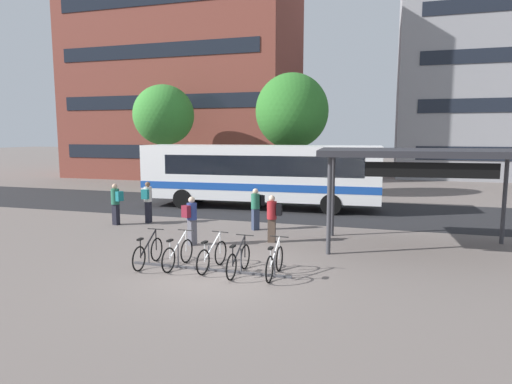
{
  "coord_description": "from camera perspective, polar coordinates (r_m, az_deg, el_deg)",
  "views": [
    {
      "loc": [
        4.3,
        -10.76,
        3.76
      ],
      "look_at": [
        -0.4,
        4.93,
        1.61
      ],
      "focal_mm": 30.91,
      "sensor_mm": 36.0,
      "label": 1
    }
  ],
  "objects": [
    {
      "name": "parked_bicycle_black_0",
      "position": [
        13.12,
        -13.79,
        -7.66
      ],
      "size": [
        0.52,
        1.72,
        0.99
      ],
      "rotation": [
        0.0,
        0.0,
        1.6
      ],
      "color": "black",
      "rests_on": "ground"
    },
    {
      "name": "commuter_teal_pack_3",
      "position": [
        19.26,
        -13.84,
        -0.91
      ],
      "size": [
        0.36,
        0.54,
        1.77
      ],
      "rotation": [
        0.0,
        0.0,
        1.63
      ],
      "color": "black",
      "rests_on": "ground"
    },
    {
      "name": "ground",
      "position": [
        12.18,
        -4.94,
        -10.54
      ],
      "size": [
        200.0,
        200.0,
        0.0
      ],
      "primitive_type": "plane",
      "color": "#6B605B"
    },
    {
      "name": "city_bus",
      "position": [
        22.49,
        0.29,
        2.41
      ],
      "size": [
        12.13,
        3.16,
        3.2
      ],
      "rotation": [
        0.0,
        0.0,
        3.19
      ],
      "color": "white",
      "rests_on": "ground"
    },
    {
      "name": "commuter_teal_pack_1",
      "position": [
        19.21,
        -17.67,
        -1.14
      ],
      "size": [
        0.58,
        0.43,
        1.73
      ],
      "rotation": [
        0.0,
        0.0,
        2.9
      ],
      "color": "black",
      "rests_on": "ground"
    },
    {
      "name": "building_left_wing",
      "position": [
        41.46,
        -9.09,
        15.82
      ],
      "size": [
        19.29,
        10.83,
        19.68
      ],
      "color": "brown",
      "rests_on": "ground"
    },
    {
      "name": "commuter_black_pack_2",
      "position": [
        17.36,
        0.03,
        -1.82
      ],
      "size": [
        0.58,
        0.59,
        1.66
      ],
      "rotation": [
        0.0,
        0.0,
        3.97
      ],
      "color": "#2D3851",
      "rests_on": "ground"
    },
    {
      "name": "commuter_maroon_pack_4",
      "position": [
        15.11,
        -8.4,
        -3.26
      ],
      "size": [
        0.48,
        0.6,
        1.67
      ],
      "rotation": [
        0.0,
        0.0,
        1.19
      ],
      "color": "#565660",
      "rests_on": "ground"
    },
    {
      "name": "bus_lane_asphalt",
      "position": [
        22.24,
        5.29,
        -2.28
      ],
      "size": [
        80.0,
        7.2,
        0.01
      ],
      "primitive_type": "cube",
      "color": "#232326",
      "rests_on": "ground"
    },
    {
      "name": "parked_bicycle_white_4",
      "position": [
        11.83,
        2.43,
        -9.12
      ],
      "size": [
        0.52,
        1.72,
        0.99
      ],
      "rotation": [
        0.0,
        0.0,
        1.56
      ],
      "color": "black",
      "rests_on": "ground"
    },
    {
      "name": "street_tree_0",
      "position": [
        31.95,
        -11.86,
        9.7
      ],
      "size": [
        4.25,
        4.25,
        7.2
      ],
      "color": "brown",
      "rests_on": "ground"
    },
    {
      "name": "street_tree_1",
      "position": [
        27.16,
        4.67,
        10.36
      ],
      "size": [
        4.4,
        4.4,
        7.43
      ],
      "color": "brown",
      "rests_on": "ground"
    },
    {
      "name": "transit_shelter",
      "position": [
        15.19,
        20.84,
        4.43
      ],
      "size": [
        6.84,
        3.92,
        3.28
      ],
      "rotation": [
        0.0,
        0.0,
        0.08
      ],
      "color": "#38383D",
      "rests_on": "ground"
    },
    {
      "name": "commuter_black_pack_0",
      "position": [
        15.37,
        2.19,
        -3.04
      ],
      "size": [
        0.55,
        0.37,
        1.67
      ],
      "rotation": [
        0.0,
        0.0,
        3.23
      ],
      "color": "#47382D",
      "rests_on": "ground"
    },
    {
      "name": "parked_bicycle_white_1",
      "position": [
        12.8,
        -10.08,
        -7.94
      ],
      "size": [
        0.52,
        1.72,
        0.99
      ],
      "rotation": [
        0.0,
        0.0,
        1.51
      ],
      "color": "black",
      "rests_on": "ground"
    },
    {
      "name": "bike_rack",
      "position": [
        12.48,
        -6.1,
        -9.66
      ],
      "size": [
        4.7,
        0.09,
        0.7
      ],
      "rotation": [
        0.0,
        0.0,
        0.0
      ],
      "color": "#47474C",
      "rests_on": "ground"
    },
    {
      "name": "parked_bicycle_black_3",
      "position": [
        12.01,
        -2.28,
        -8.86
      ],
      "size": [
        0.52,
        1.72,
        0.99
      ],
      "rotation": [
        0.0,
        0.0,
        1.53
      ],
      "color": "black",
      "rests_on": "ground"
    },
    {
      "name": "parked_bicycle_white_2",
      "position": [
        12.47,
        -5.7,
        -8.28
      ],
      "size": [
        0.52,
        1.72,
        0.99
      ],
      "rotation": [
        0.0,
        0.0,
        1.46
      ],
      "color": "black",
      "rests_on": "ground"
    }
  ]
}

